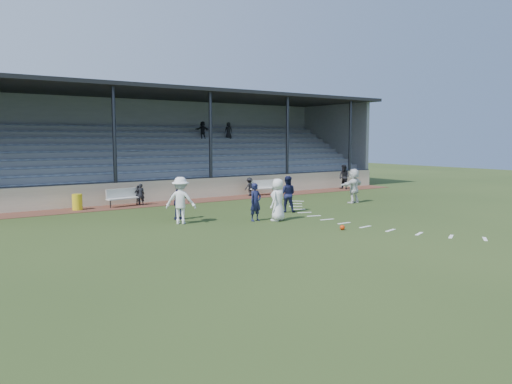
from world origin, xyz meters
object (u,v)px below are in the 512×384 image
(official, at_px, (344,177))
(bench_left, at_px, (124,196))
(player_white_lead, at_px, (278,200))
(player_navy_lead, at_px, (256,202))
(trash_bin, at_px, (77,202))
(football, at_px, (342,227))
(bench_right, at_px, (263,186))

(official, bearing_deg, bench_left, -95.18)
(player_white_lead, xyz_separation_m, player_navy_lead, (-0.83, 0.52, -0.10))
(trash_bin, xyz_separation_m, player_navy_lead, (5.49, -7.87, 0.41))
(bench_left, xyz_separation_m, trash_bin, (-2.44, -0.02, -0.16))
(trash_bin, distance_m, player_navy_lead, 9.60)
(trash_bin, bearing_deg, bench_left, 0.39)
(bench_left, height_order, football, bench_left)
(player_navy_lead, bearing_deg, football, -75.76)
(bench_right, xyz_separation_m, trash_bin, (-11.61, -0.12, -0.16))
(bench_right, xyz_separation_m, official, (6.97, -0.28, 0.31))
(bench_right, bearing_deg, official, 2.71)
(bench_left, height_order, official, official)
(bench_left, distance_m, bench_right, 9.17)
(trash_bin, bearing_deg, player_navy_lead, -55.14)
(player_white_lead, distance_m, official, 14.77)
(official, bearing_deg, player_navy_lead, -64.05)
(player_white_lead, height_order, official, player_white_lead)
(player_white_lead, bearing_deg, trash_bin, -78.79)
(official, bearing_deg, trash_bin, -95.04)
(bench_right, xyz_separation_m, football, (-4.56, -11.75, -0.48))
(football, bearing_deg, player_white_lead, 102.91)
(player_navy_lead, bearing_deg, bench_right, 44.08)
(bench_right, bearing_deg, bench_left, -174.36)
(bench_right, bearing_deg, player_navy_lead, -122.46)
(football, relative_size, official, 0.12)
(bench_left, relative_size, player_white_lead, 1.10)
(football, height_order, player_navy_lead, player_navy_lead)
(bench_right, relative_size, football, 10.06)
(player_navy_lead, bearing_deg, official, 22.04)
(trash_bin, bearing_deg, football, -58.76)
(bench_right, height_order, football, bench_right)
(bench_left, bearing_deg, football, -78.33)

